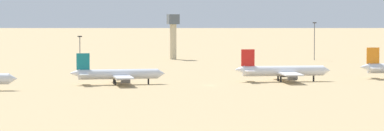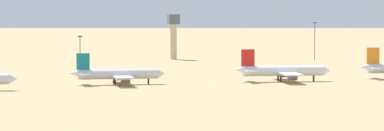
{
  "view_description": "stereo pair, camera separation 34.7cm",
  "coord_description": "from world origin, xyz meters",
  "px_view_note": "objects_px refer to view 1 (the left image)",
  "views": [
    {
      "loc": [
        -101.09,
        -342.15,
        30.52
      ],
      "look_at": [
        -2.41,
        13.58,
        6.0
      ],
      "focal_mm": 98.02,
      "sensor_mm": 36.0,
      "label": 1
    },
    {
      "loc": [
        -100.76,
        -342.24,
        30.52
      ],
      "look_at": [
        -2.41,
        13.58,
        6.0
      ],
      "focal_mm": 98.02,
      "sensor_mm": 36.0,
      "label": 2
    }
  ],
  "objects_px": {
    "light_pole_east": "(314,39)",
    "parked_jet_teal_3": "(117,74)",
    "light_pole_mid": "(80,51)",
    "control_tower": "(173,32)",
    "parked_jet_red_4": "(282,71)"
  },
  "relations": [
    {
      "from": "parked_jet_teal_3",
      "to": "control_tower",
      "type": "relative_size",
      "value": 1.52
    },
    {
      "from": "parked_jet_red_4",
      "to": "control_tower",
      "type": "distance_m",
      "value": 138.79
    },
    {
      "from": "light_pole_mid",
      "to": "control_tower",
      "type": "bearing_deg",
      "value": 50.66
    },
    {
      "from": "parked_jet_teal_3",
      "to": "light_pole_east",
      "type": "relative_size",
      "value": 1.84
    },
    {
      "from": "parked_jet_red_4",
      "to": "light_pole_east",
      "type": "distance_m",
      "value": 128.34
    },
    {
      "from": "parked_jet_teal_3",
      "to": "light_pole_mid",
      "type": "xyz_separation_m",
      "value": [
        -2.06,
        65.83,
        4.84
      ]
    },
    {
      "from": "parked_jet_teal_3",
      "to": "parked_jet_red_4",
      "type": "relative_size",
      "value": 0.94
    },
    {
      "from": "light_pole_east",
      "to": "light_pole_mid",
      "type": "bearing_deg",
      "value": -159.48
    },
    {
      "from": "control_tower",
      "to": "light_pole_east",
      "type": "distance_m",
      "value": 67.82
    },
    {
      "from": "light_pole_east",
      "to": "parked_jet_teal_3",
      "type": "bearing_deg",
      "value": -136.81
    },
    {
      "from": "control_tower",
      "to": "light_pole_east",
      "type": "xyz_separation_m",
      "value": [
        63.19,
        -24.46,
        -2.88
      ]
    },
    {
      "from": "parked_jet_teal_3",
      "to": "light_pole_east",
      "type": "xyz_separation_m",
      "value": [
        118.02,
        110.77,
        6.69
      ]
    },
    {
      "from": "parked_jet_red_4",
      "to": "light_pole_mid",
      "type": "relative_size",
      "value": 2.43
    },
    {
      "from": "control_tower",
      "to": "parked_jet_teal_3",
      "type": "bearing_deg",
      "value": -112.07
    },
    {
      "from": "parked_jet_teal_3",
      "to": "light_pole_mid",
      "type": "distance_m",
      "value": 66.04
    }
  ]
}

